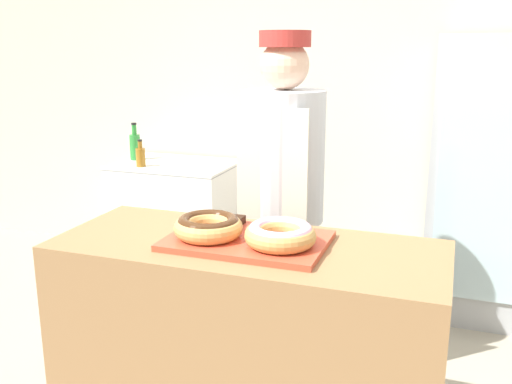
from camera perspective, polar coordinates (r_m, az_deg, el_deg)
wall_back at (r=4.13m, az=9.62°, el=9.83°), size 8.00×0.06×2.70m
display_counter at (r=2.38m, az=-0.84°, el=-15.82°), size 1.50×0.61×0.93m
serving_tray at (r=2.18m, az=-0.88°, el=-4.90°), size 0.60×0.40×0.02m
donut_chocolate_glaze at (r=2.18m, az=-4.79°, el=-3.38°), size 0.26×0.26×0.08m
donut_light_glaze at (r=2.08m, az=2.45°, el=-4.20°), size 0.26×0.26×0.08m
brownie_back_left at (r=2.33m, az=-2.35°, el=-2.88°), size 0.08×0.08×0.03m
brownie_back_right at (r=2.26m, az=3.07°, el=-3.45°), size 0.08×0.08×0.03m
baker_person at (r=2.78m, az=2.68°, el=-1.33°), size 0.39×0.39×1.73m
beverage_fridge at (r=3.76m, az=21.43°, el=1.15°), size 0.58×0.62×1.73m
chest_freezer at (r=4.34m, az=-7.87°, el=-2.43°), size 0.86×0.64×0.83m
bottle_amber at (r=4.15m, az=-11.47°, el=3.53°), size 0.07×0.07×0.19m
bottle_green at (r=4.41m, az=-12.01°, el=4.57°), size 0.08×0.08×0.28m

